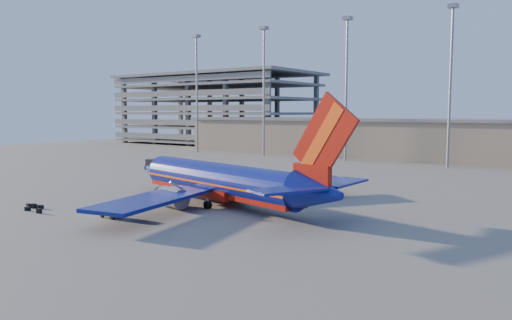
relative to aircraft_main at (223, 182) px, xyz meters
The scene contains 7 objects.
ground 7.89m from the aircraft_main, 132.75° to the left, with size 220.00×220.00×0.00m, color slate.
terminal_building 63.71m from the aircraft_main, 85.57° to the left, with size 122.00×16.00×8.50m.
parking_garage 104.47m from the aircraft_main, 130.14° to the left, with size 62.00×32.00×21.40m.
light_mast_row 53.66m from the aircraft_main, 90.09° to the left, with size 101.60×1.60×28.65m.
aircraft_main is the anchor object (origin of this frame).
baggage_tug 12.15m from the aircraft_main, 111.89° to the right, with size 1.99×1.24×1.41m.
luggage_pile 19.47m from the aircraft_main, 136.92° to the right, with size 4.31×1.80×0.49m.
Camera 1 is at (38.39, -46.45, 9.94)m, focal length 35.00 mm.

